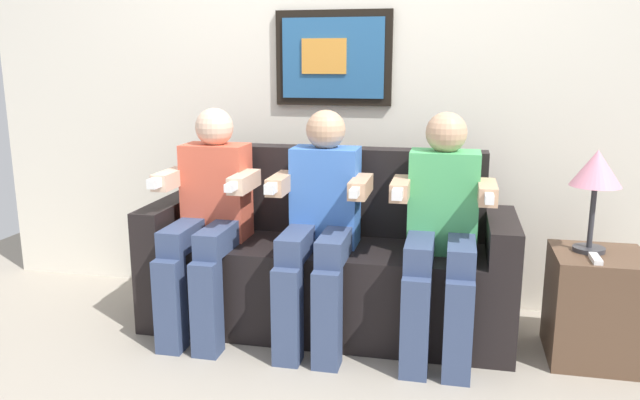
{
  "coord_description": "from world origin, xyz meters",
  "views": [
    {
      "loc": [
        0.6,
        -2.62,
        1.34
      ],
      "look_at": [
        0.0,
        0.15,
        0.7
      ],
      "focal_mm": 34.89,
      "sensor_mm": 36.0,
      "label": 1
    }
  ],
  "objects_px": {
    "person_in_middle": "(320,219)",
    "side_table_right": "(595,307)",
    "spare_remote_on_table": "(596,259)",
    "person_on_right": "(442,226)",
    "couch": "(327,267)",
    "table_lamp": "(596,173)",
    "person_on_left": "(208,213)"
  },
  "relations": [
    {
      "from": "person_in_middle",
      "to": "side_table_right",
      "type": "height_order",
      "value": "person_in_middle"
    },
    {
      "from": "person_in_middle",
      "to": "side_table_right",
      "type": "xyz_separation_m",
      "value": [
        1.26,
        0.06,
        -0.36
      ]
    },
    {
      "from": "person_in_middle",
      "to": "spare_remote_on_table",
      "type": "xyz_separation_m",
      "value": [
        1.22,
        -0.05,
        -0.1
      ]
    },
    {
      "from": "person_in_middle",
      "to": "person_on_right",
      "type": "bearing_deg",
      "value": 0.0
    },
    {
      "from": "couch",
      "to": "person_in_middle",
      "type": "bearing_deg",
      "value": -90.02
    },
    {
      "from": "side_table_right",
      "to": "spare_remote_on_table",
      "type": "height_order",
      "value": "spare_remote_on_table"
    },
    {
      "from": "table_lamp",
      "to": "spare_remote_on_table",
      "type": "distance_m",
      "value": 0.38
    },
    {
      "from": "table_lamp",
      "to": "spare_remote_on_table",
      "type": "relative_size",
      "value": 3.54
    },
    {
      "from": "person_in_middle",
      "to": "person_on_right",
      "type": "relative_size",
      "value": 1.0
    },
    {
      "from": "person_on_left",
      "to": "table_lamp",
      "type": "relative_size",
      "value": 2.41
    },
    {
      "from": "couch",
      "to": "table_lamp",
      "type": "bearing_deg",
      "value": -3.63
    },
    {
      "from": "person_on_left",
      "to": "side_table_right",
      "type": "bearing_deg",
      "value": 1.93
    },
    {
      "from": "side_table_right",
      "to": "spare_remote_on_table",
      "type": "bearing_deg",
      "value": -112.06
    },
    {
      "from": "person_on_left",
      "to": "spare_remote_on_table",
      "type": "height_order",
      "value": "person_on_left"
    },
    {
      "from": "table_lamp",
      "to": "person_in_middle",
      "type": "bearing_deg",
      "value": -175.77
    },
    {
      "from": "person_on_right",
      "to": "side_table_right",
      "type": "bearing_deg",
      "value": 5.04
    },
    {
      "from": "person_on_right",
      "to": "side_table_right",
      "type": "distance_m",
      "value": 0.79
    },
    {
      "from": "couch",
      "to": "side_table_right",
      "type": "height_order",
      "value": "couch"
    },
    {
      "from": "couch",
      "to": "side_table_right",
      "type": "xyz_separation_m",
      "value": [
        1.26,
        -0.11,
        -0.06
      ]
    },
    {
      "from": "person_on_left",
      "to": "person_in_middle",
      "type": "bearing_deg",
      "value": 0.0
    },
    {
      "from": "spare_remote_on_table",
      "to": "person_on_right",
      "type": "bearing_deg",
      "value": 175.58
    },
    {
      "from": "person_on_right",
      "to": "table_lamp",
      "type": "xyz_separation_m",
      "value": [
        0.65,
        0.09,
        0.25
      ]
    },
    {
      "from": "person_in_middle",
      "to": "table_lamp",
      "type": "height_order",
      "value": "person_in_middle"
    },
    {
      "from": "person_in_middle",
      "to": "side_table_right",
      "type": "bearing_deg",
      "value": 2.79
    },
    {
      "from": "person_on_right",
      "to": "couch",
      "type": "bearing_deg",
      "value": 163.53
    },
    {
      "from": "table_lamp",
      "to": "person_on_left",
      "type": "bearing_deg",
      "value": -177.11
    },
    {
      "from": "spare_remote_on_table",
      "to": "side_table_right",
      "type": "bearing_deg",
      "value": 67.94
    },
    {
      "from": "person_on_left",
      "to": "table_lamp",
      "type": "distance_m",
      "value": 1.8
    },
    {
      "from": "person_on_left",
      "to": "person_on_right",
      "type": "distance_m",
      "value": 1.13
    },
    {
      "from": "couch",
      "to": "person_in_middle",
      "type": "height_order",
      "value": "person_in_middle"
    },
    {
      "from": "side_table_right",
      "to": "spare_remote_on_table",
      "type": "distance_m",
      "value": 0.29
    },
    {
      "from": "person_on_left",
      "to": "person_in_middle",
      "type": "distance_m",
      "value": 0.57
    }
  ]
}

